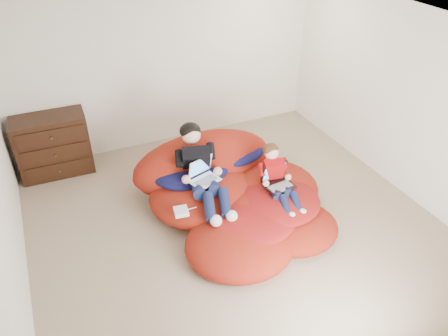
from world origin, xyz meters
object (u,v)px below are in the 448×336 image
dresser (53,145)px  older_boy (200,166)px  laptop_black (277,180)px  laptop_white (203,174)px  younger_boy (277,175)px  beanbag_pile (232,193)px

dresser → older_boy: size_ratio=0.84×
laptop_black → older_boy: bearing=151.0°
laptop_white → laptop_black: laptop_white is taller
younger_boy → laptop_white: 0.94m
beanbag_pile → laptop_black: beanbag_pile is taller
beanbag_pile → younger_boy: (0.48, -0.33, 0.35)m
younger_boy → laptop_white: size_ratio=2.08×
beanbag_pile → older_boy: bearing=160.5°
laptop_white → laptop_black: size_ratio=1.07×
older_boy → younger_boy: older_boy is taller
laptop_white → older_boy: bearing=90.0°
beanbag_pile → laptop_black: size_ratio=6.41×
beanbag_pile → laptop_white: beanbag_pile is taller
laptop_black → laptop_white: bearing=155.6°
beanbag_pile → laptop_white: 0.54m
dresser → laptop_white: 2.48m
beanbag_pile → younger_boy: 0.68m
dresser → laptop_white: dresser is taller
dresser → older_boy: bearing=-47.4°
laptop_white → laptop_black: (0.86, -0.39, -0.09)m
older_boy → dresser: bearing=132.6°
beanbag_pile → older_boy: 0.60m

